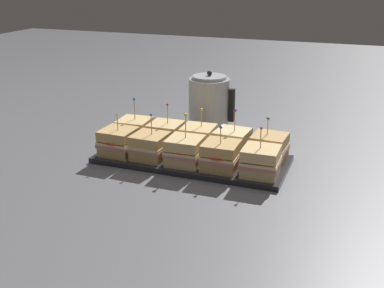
# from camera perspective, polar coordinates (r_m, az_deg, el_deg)

# --- Properties ---
(ground_plane) EXTENTS (6.00, 6.00, 0.00)m
(ground_plane) POSITION_cam_1_polar(r_m,az_deg,el_deg) (1.67, -0.00, -2.11)
(ground_plane) COLOR slate
(serving_platter) EXTENTS (0.66, 0.28, 0.02)m
(serving_platter) POSITION_cam_1_polar(r_m,az_deg,el_deg) (1.66, -0.00, -1.83)
(serving_platter) COLOR #232328
(serving_platter) RESTS_ON ground_plane
(sandwich_front_far_left) EXTENTS (0.12, 0.12, 0.15)m
(sandwich_front_far_left) POSITION_cam_1_polar(r_m,az_deg,el_deg) (1.69, -8.70, 0.25)
(sandwich_front_far_left) COLOR tan
(sandwich_front_far_left) RESTS_ON serving_platter
(sandwich_front_left) EXTENTS (0.12, 0.12, 0.16)m
(sandwich_front_left) POSITION_cam_1_polar(r_m,az_deg,el_deg) (1.64, -4.98, -0.28)
(sandwich_front_left) COLOR tan
(sandwich_front_left) RESTS_ON serving_platter
(sandwich_front_center) EXTENTS (0.12, 0.12, 0.17)m
(sandwich_front_center) POSITION_cam_1_polar(r_m,az_deg,el_deg) (1.59, -0.78, -0.85)
(sandwich_front_center) COLOR #DBB77A
(sandwich_front_center) RESTS_ON serving_platter
(sandwich_front_right) EXTENTS (0.12, 0.12, 0.15)m
(sandwich_front_right) POSITION_cam_1_polar(r_m,az_deg,el_deg) (1.55, 3.45, -1.42)
(sandwich_front_right) COLOR tan
(sandwich_front_right) RESTS_ON serving_platter
(sandwich_front_far_right) EXTENTS (0.12, 0.12, 0.16)m
(sandwich_front_far_right) POSITION_cam_1_polar(r_m,az_deg,el_deg) (1.52, 8.15, -2.07)
(sandwich_front_far_right) COLOR #DBB77A
(sandwich_front_far_right) RESTS_ON serving_platter
(sandwich_back_far_left) EXTENTS (0.12, 0.12, 0.17)m
(sandwich_back_far_left) POSITION_cam_1_polar(r_m,az_deg,el_deg) (1.80, -6.82, 1.54)
(sandwich_back_far_left) COLOR #DBB77A
(sandwich_back_far_left) RESTS_ON serving_platter
(sandwich_back_left) EXTENTS (0.12, 0.12, 0.16)m
(sandwich_back_left) POSITION_cam_1_polar(r_m,az_deg,el_deg) (1.74, -3.11, 1.06)
(sandwich_back_left) COLOR #DBB77A
(sandwich_back_left) RESTS_ON serving_platter
(sandwich_back_center) EXTENTS (0.12, 0.12, 0.16)m
(sandwich_back_center) POSITION_cam_1_polar(r_m,az_deg,el_deg) (1.70, 0.85, 0.60)
(sandwich_back_center) COLOR #DBB77A
(sandwich_back_center) RESTS_ON serving_platter
(sandwich_back_right) EXTENTS (0.12, 0.12, 0.17)m
(sandwich_back_right) POSITION_cam_1_polar(r_m,az_deg,el_deg) (1.67, 4.78, 0.14)
(sandwich_back_right) COLOR beige
(sandwich_back_right) RESTS_ON serving_platter
(sandwich_back_far_right) EXTENTS (0.12, 0.12, 0.15)m
(sandwich_back_far_right) POSITION_cam_1_polar(r_m,az_deg,el_deg) (1.64, 9.14, -0.44)
(sandwich_back_far_right) COLOR tan
(sandwich_back_far_right) RESTS_ON serving_platter
(kettle_steel) EXTENTS (0.19, 0.16, 0.25)m
(kettle_steel) POSITION_cam_1_polar(r_m,az_deg,el_deg) (1.94, 2.07, 4.69)
(kettle_steel) COLOR #B7BABF
(kettle_steel) RESTS_ON ground_plane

